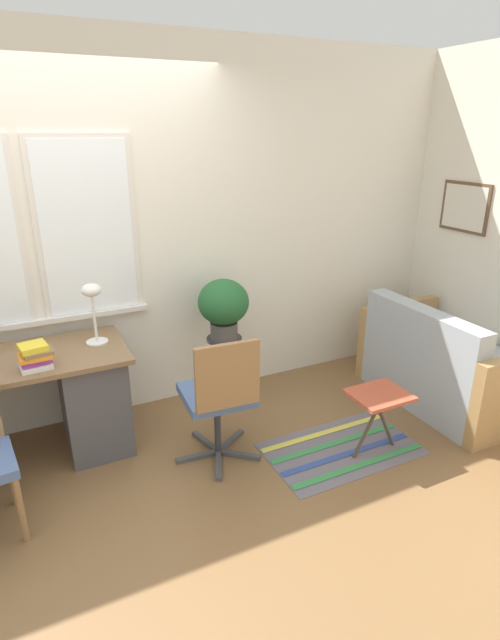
# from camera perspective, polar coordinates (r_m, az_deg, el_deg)

# --- Properties ---
(ground_plane) EXTENTS (14.00, 14.00, 0.00)m
(ground_plane) POSITION_cam_1_polar(r_m,az_deg,el_deg) (3.52, -17.83, -16.25)
(ground_plane) COLOR brown
(wall_back_with_window) EXTENTS (9.00, 0.12, 2.70)m
(wall_back_with_window) POSITION_cam_1_polar(r_m,az_deg,el_deg) (3.65, -22.10, 8.08)
(wall_back_with_window) COLOR white
(wall_back_with_window) RESTS_ON ground_plane
(wall_right_with_picture) EXTENTS (0.08, 9.00, 2.70)m
(wall_right_with_picture) POSITION_cam_1_polar(r_m,az_deg,el_deg) (4.56, 25.10, 9.95)
(wall_right_with_picture) COLOR white
(wall_right_with_picture) RESTS_ON ground_plane
(desk_lamp) EXTENTS (0.14, 0.14, 0.41)m
(desk_lamp) POSITION_cam_1_polar(r_m,az_deg,el_deg) (3.40, -17.59, 2.26)
(desk_lamp) COLOR white
(desk_lamp) RESTS_ON desk
(book_stack) EXTENTS (0.21, 0.18, 0.15)m
(book_stack) POSITION_cam_1_polar(r_m,az_deg,el_deg) (3.24, -23.33, -3.85)
(book_stack) COLOR white
(book_stack) RESTS_ON desk
(office_chair_swivel) EXTENTS (0.55, 0.57, 0.91)m
(office_chair_swivel) POSITION_cam_1_polar(r_m,az_deg,el_deg) (3.21, -3.44, -8.59)
(office_chair_swivel) COLOR #47474C
(office_chair_swivel) RESTS_ON ground_plane
(couch_loveseat) EXTENTS (0.81, 1.30, 0.82)m
(couch_loveseat) POSITION_cam_1_polar(r_m,az_deg,el_deg) (4.30, 21.30, -5.08)
(couch_loveseat) COLOR #9EA8B2
(couch_loveseat) RESTS_ON ground_plane
(plant_stand) EXTENTS (0.27, 0.27, 0.58)m
(plant_stand) POSITION_cam_1_polar(r_m,az_deg,el_deg) (3.85, -2.95, -2.89)
(plant_stand) COLOR #333338
(plant_stand) RESTS_ON ground_plane
(potted_plant) EXTENTS (0.38, 0.38, 0.46)m
(potted_plant) POSITION_cam_1_polar(r_m,az_deg,el_deg) (3.73, -3.05, 1.75)
(potted_plant) COLOR #514C47
(potted_plant) RESTS_ON plant_stand
(floor_rug_striped) EXTENTS (1.04, 0.63, 0.01)m
(floor_rug_striped) POSITION_cam_1_polar(r_m,az_deg,el_deg) (3.62, 10.36, -14.26)
(floor_rug_striped) COLOR slate
(floor_rug_striped) RESTS_ON ground_plane
(folding_stool) EXTENTS (0.38, 0.32, 0.46)m
(folding_stool) POSITION_cam_1_polar(r_m,az_deg,el_deg) (3.43, 14.52, -8.81)
(folding_stool) COLOR #B24C33
(folding_stool) RESTS_ON ground_plane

